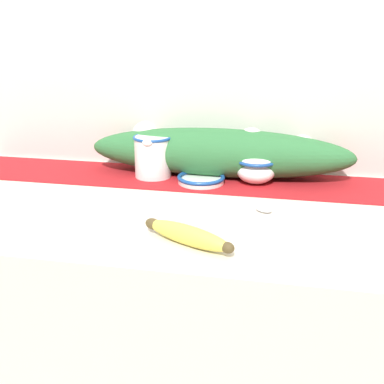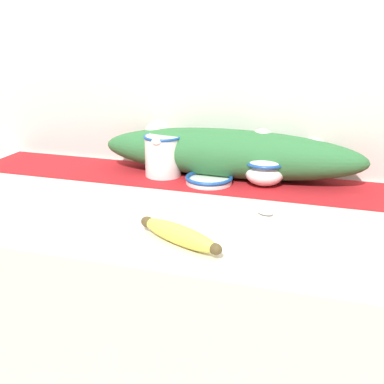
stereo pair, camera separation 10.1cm
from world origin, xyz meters
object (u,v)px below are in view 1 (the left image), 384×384
object	(u,v)px
cream_pitcher	(153,155)
spoon	(261,208)
banana	(187,235)
sugar_bowl	(256,168)
small_dish	(201,179)

from	to	relation	value
cream_pitcher	spoon	distance (m)	0.37
spoon	cream_pitcher	bearing A→B (deg)	179.27
cream_pitcher	banana	world-z (taller)	cream_pitcher
sugar_bowl	small_dish	world-z (taller)	sugar_bowl
small_dish	spoon	distance (m)	0.24
cream_pitcher	sugar_bowl	xyz separation A→B (m)	(0.28, -0.00, -0.02)
small_dish	spoon	world-z (taller)	small_dish
cream_pitcher	sugar_bowl	distance (m)	0.28
small_dish	banana	xyz separation A→B (m)	(0.04, -0.37, 0.01)
spoon	sugar_bowl	bearing A→B (deg)	129.53
cream_pitcher	small_dish	size ratio (longest dim) A/B	0.98
cream_pitcher	small_dish	bearing A→B (deg)	-12.55
sugar_bowl	small_dish	bearing A→B (deg)	-168.17
sugar_bowl	spoon	bearing A→B (deg)	-82.00
banana	cream_pitcher	bearing A→B (deg)	114.35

